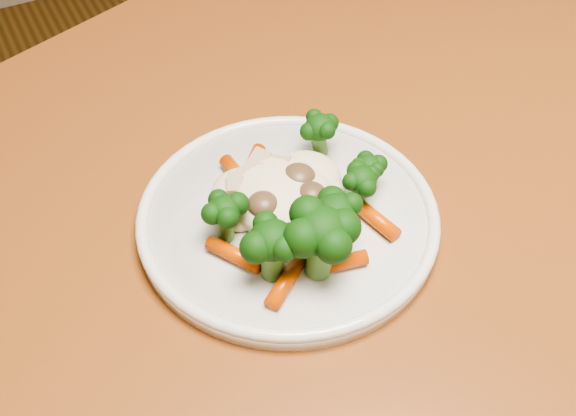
% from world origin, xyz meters
% --- Properties ---
extents(dining_table, '(1.44, 1.20, 0.75)m').
position_xyz_m(dining_table, '(0.33, -0.33, 0.65)').
color(dining_table, brown).
rests_on(dining_table, ground).
extents(plate, '(0.24, 0.24, 0.01)m').
position_xyz_m(plate, '(0.24, -0.32, 0.76)').
color(plate, white).
rests_on(plate, dining_table).
extents(meal, '(0.16, 0.17, 0.06)m').
position_xyz_m(meal, '(0.24, -0.33, 0.78)').
color(meal, '#F0E5C0').
rests_on(meal, plate).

